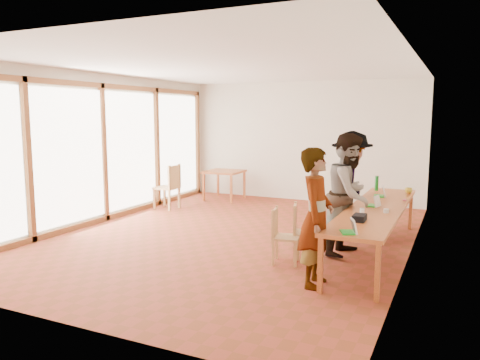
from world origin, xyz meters
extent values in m
plane|color=#933723|center=(0.00, 0.00, 0.00)|extent=(8.00, 8.00, 0.00)
cube|color=beige|center=(0.00, 4.00, 1.50)|extent=(6.00, 0.10, 3.00)
cube|color=beige|center=(0.00, -4.00, 1.50)|extent=(6.00, 0.10, 3.00)
cube|color=beige|center=(3.00, 0.00, 1.50)|extent=(0.10, 8.00, 3.00)
cube|color=white|center=(-2.96, 0.00, 1.50)|extent=(0.10, 8.00, 3.00)
cube|color=white|center=(0.00, 0.00, 3.02)|extent=(6.00, 8.00, 0.04)
cube|color=#CC672D|center=(2.50, -0.07, 0.72)|extent=(0.80, 4.00, 0.05)
cube|color=#CC672D|center=(2.16, -2.01, 0.35)|extent=(0.06, 0.06, 0.70)
cube|color=#CC672D|center=(2.16, 1.87, 0.35)|extent=(0.06, 0.06, 0.70)
cube|color=#CC672D|center=(2.84, -2.01, 0.35)|extent=(0.06, 0.06, 0.70)
cube|color=#CC672D|center=(2.84, 1.87, 0.35)|extent=(0.06, 0.06, 0.70)
cube|color=#CC672D|center=(-1.83, 3.20, 0.72)|extent=(0.90, 0.90, 0.05)
cube|color=#CC672D|center=(-2.22, 2.81, 0.35)|extent=(0.05, 0.05, 0.70)
cube|color=#CC672D|center=(-2.22, 3.59, 0.35)|extent=(0.05, 0.05, 0.70)
cube|color=#CC672D|center=(-1.44, 2.81, 0.35)|extent=(0.05, 0.05, 0.70)
cube|color=#CC672D|center=(-1.44, 3.59, 0.35)|extent=(0.05, 0.05, 0.70)
cube|color=#DAB36D|center=(1.60, -0.78, 0.40)|extent=(0.49, 0.49, 0.04)
cube|color=#DAB36D|center=(1.43, -0.83, 0.63)|extent=(0.15, 0.39, 0.41)
cube|color=#DAB36D|center=(1.39, -1.09, 0.39)|extent=(0.44, 0.44, 0.04)
cube|color=#DAB36D|center=(1.22, -1.12, 0.60)|extent=(0.11, 0.38, 0.39)
cube|color=#DAB36D|center=(1.27, 1.51, 0.39)|extent=(0.38, 0.38, 0.04)
cube|color=#DAB36D|center=(1.10, 1.51, 0.61)|extent=(0.04, 0.38, 0.40)
cube|color=#DAB36D|center=(1.90, 0.83, 0.48)|extent=(0.52, 0.52, 0.04)
cube|color=#DAB36D|center=(1.69, 0.86, 0.75)|extent=(0.09, 0.47, 0.49)
cube|color=#DAB36D|center=(-2.50, 1.57, 0.49)|extent=(0.48, 0.48, 0.05)
cube|color=#DAB36D|center=(-2.28, 1.57, 0.77)|extent=(0.05, 0.48, 0.50)
imported|color=gray|center=(2.03, -1.77, 0.88)|extent=(0.48, 0.68, 1.77)
imported|color=gray|center=(2.11, -0.23, 0.95)|extent=(0.86, 1.03, 1.89)
imported|color=gray|center=(1.93, 0.72, 0.95)|extent=(0.77, 1.26, 1.90)
cube|color=green|center=(2.45, -1.87, 0.76)|extent=(0.23, 0.26, 0.02)
cube|color=white|center=(2.52, -1.84, 0.84)|extent=(0.14, 0.21, 0.18)
cube|color=green|center=(2.43, -0.02, 0.76)|extent=(0.19, 0.24, 0.02)
cube|color=white|center=(2.50, -0.04, 0.84)|extent=(0.10, 0.20, 0.18)
cube|color=green|center=(2.38, 0.92, 0.76)|extent=(0.20, 0.26, 0.02)
cube|color=white|center=(2.47, 0.93, 0.85)|extent=(0.10, 0.23, 0.20)
imported|color=gold|center=(2.82, 1.49, 0.80)|extent=(0.16, 0.16, 0.10)
cylinder|color=#11681A|center=(2.24, 1.58, 0.89)|extent=(0.07, 0.07, 0.28)
cylinder|color=silver|center=(2.40, -0.71, 0.80)|extent=(0.07, 0.07, 0.09)
cylinder|color=white|center=(2.70, -0.45, 0.78)|extent=(0.08, 0.08, 0.06)
cube|color=#D0395B|center=(2.83, 0.73, 0.76)|extent=(0.05, 0.10, 0.01)
cube|color=black|center=(2.45, -1.16, 0.80)|extent=(0.16, 0.26, 0.09)
camera|label=1|loc=(3.62, -7.41, 2.17)|focal=35.00mm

